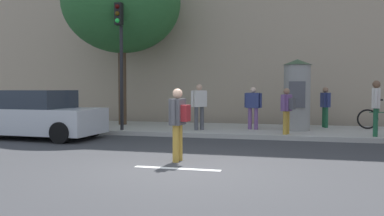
{
  "coord_description": "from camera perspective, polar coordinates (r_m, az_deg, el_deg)",
  "views": [
    {
      "loc": [
        2.27,
        -7.69,
        1.62
      ],
      "look_at": [
        -0.2,
        2.0,
        1.13
      ],
      "focal_mm": 37.49,
      "sensor_mm": 36.0,
      "label": 1
    }
  ],
  "objects": [
    {
      "name": "ground_plane",
      "position": [
        8.18,
        -2.13,
        -8.62
      ],
      "size": [
        80.0,
        80.0,
        0.0
      ],
      "primitive_type": "plane",
      "color": "#38383A"
    },
    {
      "name": "sidewalk_curb",
      "position": [
        14.94,
        5.48,
        -3.14
      ],
      "size": [
        36.0,
        4.0,
        0.15
      ],
      "primitive_type": "cube",
      "color": "#B2ADA3",
      "rests_on": "ground_plane"
    },
    {
      "name": "lane_markings",
      "position": [
        8.18,
        -2.13,
        -8.59
      ],
      "size": [
        25.8,
        0.16,
        0.01
      ],
      "color": "silver",
      "rests_on": "ground_plane"
    },
    {
      "name": "building_backdrop",
      "position": [
        20.24,
        7.8,
        14.52
      ],
      "size": [
        36.0,
        5.0,
        11.48
      ],
      "primitive_type": "cube",
      "color": "tan",
      "rests_on": "ground_plane"
    },
    {
      "name": "traffic_light",
      "position": [
        14.28,
        -10.2,
        8.74
      ],
      "size": [
        0.24,
        0.45,
        4.4
      ],
      "color": "black",
      "rests_on": "sidewalk_curb"
    },
    {
      "name": "poster_column",
      "position": [
        14.53,
        14.71,
        1.9
      ],
      "size": [
        1.0,
        1.0,
        2.49
      ],
      "color": "gray",
      "rests_on": "sidewalk_curb"
    },
    {
      "name": "street_tree",
      "position": [
        16.89,
        -9.98,
        14.52
      ],
      "size": [
        4.75,
        4.75,
        6.94
      ],
      "color": "#4C3826",
      "rests_on": "sidewalk_curb"
    },
    {
      "name": "pedestrian_in_light_jacket",
      "position": [
        8.85,
        -1.94,
        -1.43
      ],
      "size": [
        0.41,
        0.64,
        1.62
      ],
      "color": "#B78C33",
      "rests_on": "ground_plane"
    },
    {
      "name": "pedestrian_tallest",
      "position": [
        13.47,
        24.71,
        0.58
      ],
      "size": [
        0.32,
        0.59,
        1.71
      ],
      "color": "#1E5938",
      "rests_on": "sidewalk_curb"
    },
    {
      "name": "pedestrian_in_red_top",
      "position": [
        15.84,
        18.43,
        0.52
      ],
      "size": [
        0.35,
        0.59,
        1.52
      ],
      "color": "#1E5938",
      "rests_on": "sidewalk_curb"
    },
    {
      "name": "pedestrian_with_bag",
      "position": [
        14.49,
        8.69,
        0.47
      ],
      "size": [
        0.63,
        0.31,
        1.52
      ],
      "color": "#724C84",
      "rests_on": "sidewalk_curb"
    },
    {
      "name": "pedestrian_in_dark_shirt",
      "position": [
        14.13,
        1.02,
        0.73
      ],
      "size": [
        0.51,
        0.52,
        1.62
      ],
      "color": "#4C4C51",
      "rests_on": "sidewalk_curb"
    },
    {
      "name": "pedestrian_with_backpack",
      "position": [
        13.16,
        13.38,
        0.12
      ],
      "size": [
        0.47,
        0.57,
        1.48
      ],
      "color": "#B78C33",
      "rests_on": "sidewalk_curb"
    },
    {
      "name": "bicycle_leaning",
      "position": [
        15.85,
        25.59,
        -1.38
      ],
      "size": [
        1.77,
        0.23,
        1.09
      ],
      "color": "black",
      "rests_on": "sidewalk_curb"
    },
    {
      "name": "parked_car_silver",
      "position": [
        13.9,
        -21.07,
        -0.98
      ],
      "size": [
        4.09,
        2.14,
        1.56
      ],
      "color": "silver",
      "rests_on": "ground_plane"
    }
  ]
}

